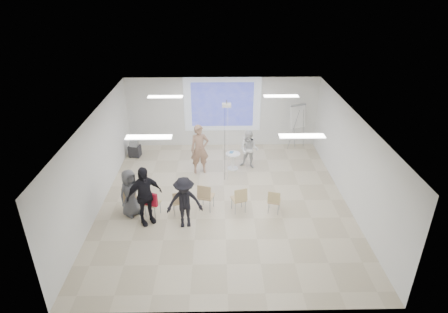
{
  "coord_description": "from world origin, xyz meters",
  "views": [
    {
      "loc": [
        -0.21,
        -10.47,
        6.83
      ],
      "look_at": [
        0.0,
        0.8,
        1.25
      ],
      "focal_mm": 30.0,
      "sensor_mm": 36.0,
      "label": 1
    }
  ],
  "objects_px": {
    "laptop": "(179,200)",
    "av_cart": "(135,150)",
    "chair_left_inner": "(179,201)",
    "chair_right_inner": "(239,198)",
    "pedestal_table": "(233,160)",
    "chair_center": "(205,195)",
    "player_right": "(249,148)",
    "chair_far_left": "(129,196)",
    "chair_right_far": "(274,200)",
    "audience_outer": "(130,190)",
    "audience_left": "(144,192)",
    "player_left": "(200,146)",
    "chair_left_mid": "(151,202)",
    "audience_mid": "(184,199)",
    "flipchart_easel": "(298,117)"
  },
  "relations": [
    {
      "from": "pedestal_table",
      "to": "chair_center",
      "type": "height_order",
      "value": "chair_center"
    },
    {
      "from": "chair_left_mid",
      "to": "chair_right_far",
      "type": "height_order",
      "value": "chair_left_mid"
    },
    {
      "from": "player_right",
      "to": "chair_far_left",
      "type": "bearing_deg",
      "value": -123.5
    },
    {
      "from": "audience_mid",
      "to": "chair_left_inner",
      "type": "bearing_deg",
      "value": 106.78
    },
    {
      "from": "chair_far_left",
      "to": "chair_left_inner",
      "type": "distance_m",
      "value": 1.58
    },
    {
      "from": "chair_right_far",
      "to": "audience_outer",
      "type": "distance_m",
      "value": 4.44
    },
    {
      "from": "pedestal_table",
      "to": "audience_mid",
      "type": "bearing_deg",
      "value": -113.63
    },
    {
      "from": "chair_center",
      "to": "chair_right_far",
      "type": "xyz_separation_m",
      "value": [
        2.14,
        -0.19,
        -0.08
      ]
    },
    {
      "from": "chair_left_mid",
      "to": "chair_center",
      "type": "xyz_separation_m",
      "value": [
        1.66,
        0.31,
        0.04
      ]
    },
    {
      "from": "player_left",
      "to": "chair_right_far",
      "type": "distance_m",
      "value": 3.7
    },
    {
      "from": "chair_far_left",
      "to": "chair_right_inner",
      "type": "bearing_deg",
      "value": -23.25
    },
    {
      "from": "player_left",
      "to": "chair_far_left",
      "type": "distance_m",
      "value": 3.37
    },
    {
      "from": "chair_right_far",
      "to": "audience_outer",
      "type": "height_order",
      "value": "audience_outer"
    },
    {
      "from": "audience_mid",
      "to": "audience_outer",
      "type": "bearing_deg",
      "value": 155.17
    },
    {
      "from": "audience_left",
      "to": "audience_mid",
      "type": "bearing_deg",
      "value": -42.1
    },
    {
      "from": "laptop",
      "to": "audience_left",
      "type": "distance_m",
      "value": 1.23
    },
    {
      "from": "chair_right_inner",
      "to": "audience_outer",
      "type": "relative_size",
      "value": 0.52
    },
    {
      "from": "chair_left_mid",
      "to": "laptop",
      "type": "distance_m",
      "value": 0.85
    },
    {
      "from": "chair_far_left",
      "to": "av_cart",
      "type": "relative_size",
      "value": 1.37
    },
    {
      "from": "laptop",
      "to": "audience_outer",
      "type": "relative_size",
      "value": 0.18
    },
    {
      "from": "audience_outer",
      "to": "chair_far_left",
      "type": "bearing_deg",
      "value": 72.97
    },
    {
      "from": "laptop",
      "to": "audience_left",
      "type": "bearing_deg",
      "value": 15.99
    },
    {
      "from": "pedestal_table",
      "to": "chair_right_inner",
      "type": "relative_size",
      "value": 0.79
    },
    {
      "from": "chair_right_inner",
      "to": "audience_mid",
      "type": "relative_size",
      "value": 0.48
    },
    {
      "from": "chair_right_inner",
      "to": "chair_left_inner",
      "type": "bearing_deg",
      "value": 164.86
    },
    {
      "from": "chair_left_inner",
      "to": "audience_outer",
      "type": "distance_m",
      "value": 1.51
    },
    {
      "from": "player_right",
      "to": "chair_right_inner",
      "type": "height_order",
      "value": "player_right"
    },
    {
      "from": "chair_left_inner",
      "to": "chair_right_inner",
      "type": "height_order",
      "value": "chair_right_inner"
    },
    {
      "from": "audience_mid",
      "to": "av_cart",
      "type": "relative_size",
      "value": 2.73
    },
    {
      "from": "chair_far_left",
      "to": "audience_mid",
      "type": "relative_size",
      "value": 0.5
    },
    {
      "from": "pedestal_table",
      "to": "chair_left_inner",
      "type": "relative_size",
      "value": 0.85
    },
    {
      "from": "player_right",
      "to": "chair_left_mid",
      "type": "bearing_deg",
      "value": -115.0
    },
    {
      "from": "laptop",
      "to": "player_left",
      "type": "bearing_deg",
      "value": -114.75
    },
    {
      "from": "player_right",
      "to": "audience_outer",
      "type": "relative_size",
      "value": 0.97
    },
    {
      "from": "chair_left_inner",
      "to": "flipchart_easel",
      "type": "distance_m",
      "value": 6.71
    },
    {
      "from": "chair_right_inner",
      "to": "flipchart_easel",
      "type": "bearing_deg",
      "value": 43.78
    },
    {
      "from": "laptop",
      "to": "av_cart",
      "type": "relative_size",
      "value": 0.45
    },
    {
      "from": "av_cart",
      "to": "audience_mid",
      "type": "bearing_deg",
      "value": -52.72
    },
    {
      "from": "pedestal_table",
      "to": "audience_mid",
      "type": "height_order",
      "value": "audience_mid"
    },
    {
      "from": "chair_far_left",
      "to": "chair_left_mid",
      "type": "relative_size",
      "value": 1.05
    },
    {
      "from": "chair_center",
      "to": "flipchart_easel",
      "type": "bearing_deg",
      "value": 69.04
    },
    {
      "from": "chair_center",
      "to": "flipchart_easel",
      "type": "relative_size",
      "value": 0.49
    },
    {
      "from": "pedestal_table",
      "to": "audience_outer",
      "type": "relative_size",
      "value": 0.4
    },
    {
      "from": "chair_left_inner",
      "to": "audience_outer",
      "type": "xyz_separation_m",
      "value": [
        -1.47,
        0.01,
        0.37
      ]
    },
    {
      "from": "chair_center",
      "to": "audience_left",
      "type": "height_order",
      "value": "audience_left"
    },
    {
      "from": "chair_far_left",
      "to": "chair_left_mid",
      "type": "xyz_separation_m",
      "value": [
        0.73,
        -0.3,
        -0.03
      ]
    },
    {
      "from": "pedestal_table",
      "to": "audience_left",
      "type": "height_order",
      "value": "audience_left"
    },
    {
      "from": "chair_left_inner",
      "to": "laptop",
      "type": "distance_m",
      "value": 0.1
    },
    {
      "from": "laptop",
      "to": "av_cart",
      "type": "height_order",
      "value": "av_cart"
    },
    {
      "from": "player_left",
      "to": "chair_right_inner",
      "type": "bearing_deg",
      "value": -75.61
    }
  ]
}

